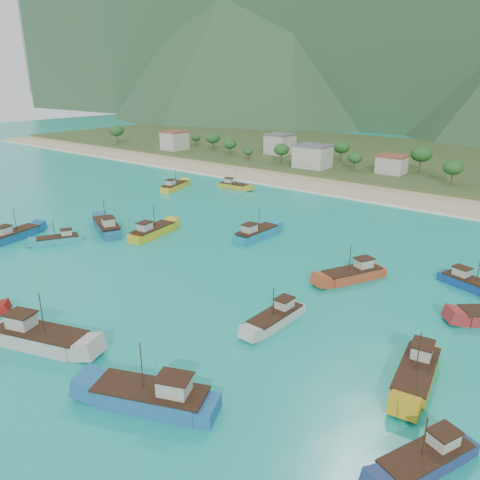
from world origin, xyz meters
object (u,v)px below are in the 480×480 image
Objects in this scene: boat_1 at (427,460)px; boat_16 at (353,275)px; boat_7 at (471,285)px; boat_10 at (256,234)px; boat_23 at (416,374)px; boat_0 at (174,187)px; boat_29 at (14,236)px; boat_19 at (107,227)px; boat_21 at (59,240)px; boat_11 at (276,318)px; boat_22 at (39,338)px; boat_24 at (152,232)px; boat_18 at (234,186)px; boat_25 at (153,398)px.

boat_1 is 0.88× the size of boat_16.
boat_10 reaches higher than boat_7.
boat_10 reaches higher than boat_23.
boat_0 reaches higher than boat_1.
boat_23 reaches higher than boat_29.
boat_19 is 18.11m from boat_29.
boat_1 is at bearing -81.88° from boat_19.
boat_19 is at bearing -71.49° from boat_21.
boat_11 is 1.13× the size of boat_21.
boat_0 is 0.88× the size of boat_19.
boat_22 reaches higher than boat_16.
boat_16 is 26.58m from boat_23.
boat_19 is 0.94× the size of boat_22.
boat_7 is 69.76m from boat_19.
boat_22 reaches higher than boat_7.
boat_19 reaches higher than boat_21.
boat_11 is at bearing -14.49° from boat_7.
boat_24 is (-40.29, 14.06, 0.17)m from boat_11.
boat_1 is 60.25m from boat_10.
boat_23 reaches higher than boat_11.
boat_0 is 0.98× the size of boat_16.
boat_18 is (12.77, 11.67, -0.12)m from boat_0.
boat_11 is at bearing 110.74° from boat_16.
boat_11 is at bearing -7.50° from boat_29.
boat_11 is at bearing -151.50° from boat_21.
boat_22 is 44.72m from boat_29.
boat_21 is 0.66× the size of boat_25.
boat_0 is 74.05m from boat_16.
boat_0 is 1.28× the size of boat_21.
boat_11 is (-23.59, 12.36, 0.01)m from boat_1.
boat_11 is 0.84× the size of boat_24.
boat_19 is 69.65m from boat_23.
boat_7 is 0.87× the size of boat_24.
boat_16 is 0.98× the size of boat_23.
boat_19 reaches higher than boat_24.
boat_18 is 0.74× the size of boat_25.
boat_21 is (-75.27, 12.16, -0.12)m from boat_1.
boat_21 is 39.16m from boat_22.
boat_16 is at bearing -32.53° from boat_1.
boat_16 is 56.91m from boat_21.
boat_24 reaches higher than boat_7.
boat_0 is at bearing -37.27° from boat_23.
boat_18 is 96.27m from boat_25.
boat_11 is at bearing 120.38° from boat_22.
boat_19 is (-27.22, -16.22, 0.10)m from boat_10.
boat_29 reaches higher than boat_18.
boat_11 is 60.70m from boat_29.
boat_1 is 25.40m from boat_25.
boat_24 reaches higher than boat_21.
boat_10 is 48.80m from boat_22.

